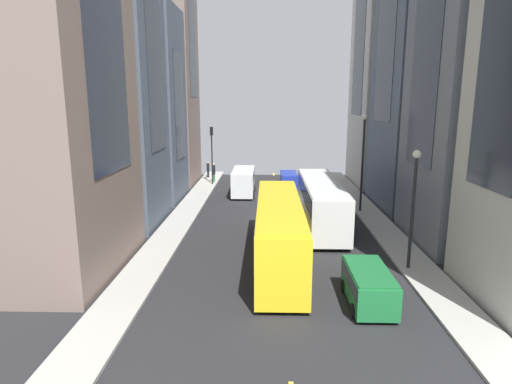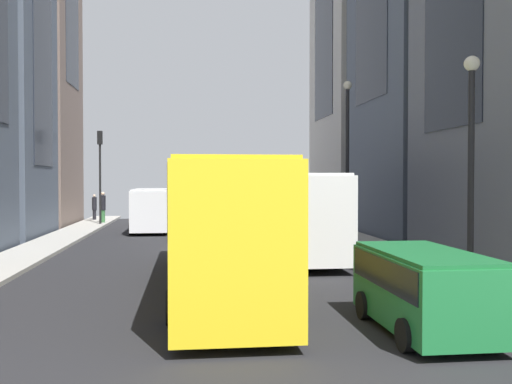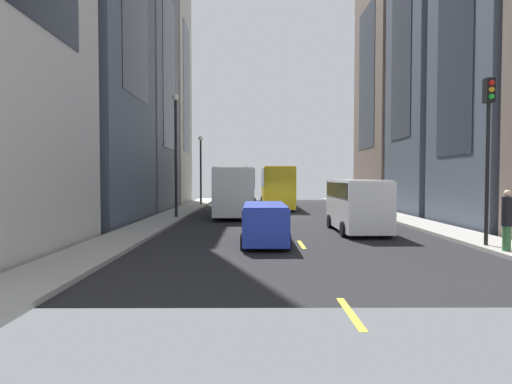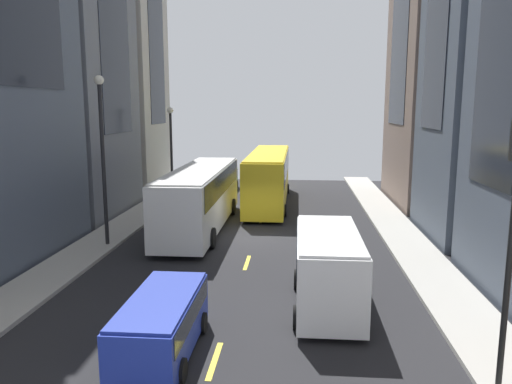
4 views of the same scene
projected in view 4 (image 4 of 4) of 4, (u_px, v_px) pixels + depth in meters
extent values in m
plane|color=black|center=(255.00, 238.00, 25.47)|extent=(41.29, 41.29, 0.00)
cube|color=#9E9B93|center=(113.00, 233.00, 26.09)|extent=(2.20, 44.00, 0.15)
cube|color=#9E9B93|center=(405.00, 239.00, 24.83)|extent=(2.20, 44.00, 0.15)
cube|color=yellow|center=(215.00, 361.00, 13.10)|extent=(0.16, 2.00, 0.01)
cube|color=yellow|center=(247.00, 263.00, 21.35)|extent=(0.16, 2.00, 0.01)
cube|color=yellow|center=(261.00, 219.00, 29.60)|extent=(0.16, 2.00, 0.01)
cube|color=yellow|center=(270.00, 195.00, 37.84)|extent=(0.16, 2.00, 0.01)
cube|color=yellow|center=(275.00, 179.00, 46.09)|extent=(0.16, 2.00, 0.01)
cube|color=slate|center=(41.00, 29.00, 29.63)|extent=(9.00, 8.46, 22.52)
cube|color=#1E232D|center=(41.00, 29.00, 29.63)|extent=(9.09, 4.65, 12.39)
cube|color=#B7B2A8|center=(107.00, 38.00, 38.17)|extent=(7.68, 7.13, 23.72)
cube|color=#1E232D|center=(107.00, 38.00, 38.17)|extent=(7.76, 3.92, 13.05)
cube|color=#7A665B|center=(459.00, 22.00, 32.77)|extent=(7.58, 9.75, 24.36)
cube|color=#1E232D|center=(459.00, 22.00, 32.77)|extent=(7.65, 5.36, 13.40)
cube|color=silver|center=(201.00, 197.00, 27.04)|extent=(2.55, 12.13, 3.00)
cube|color=black|center=(200.00, 182.00, 26.90)|extent=(2.60, 11.16, 1.20)
cube|color=beige|center=(200.00, 169.00, 26.78)|extent=(2.45, 11.65, 0.08)
cylinder|color=black|center=(194.00, 206.00, 31.05)|extent=(0.46, 1.00, 1.00)
cylinder|color=black|center=(231.00, 207.00, 30.85)|extent=(0.46, 1.00, 1.00)
cylinder|color=black|center=(162.00, 237.00, 23.66)|extent=(0.46, 1.00, 1.00)
cylinder|color=black|center=(210.00, 238.00, 23.47)|extent=(0.46, 1.00, 1.00)
cube|color=yellow|center=(269.00, 177.00, 34.11)|extent=(2.45, 13.06, 3.30)
cube|color=black|center=(269.00, 165.00, 33.96)|extent=(2.50, 12.02, 1.48)
cube|color=gold|center=(269.00, 153.00, 33.82)|extent=(2.35, 12.54, 0.08)
cylinder|color=black|center=(257.00, 189.00, 38.43)|extent=(0.44, 0.76, 0.76)
cylinder|color=black|center=(286.00, 189.00, 38.24)|extent=(0.44, 0.76, 0.76)
cylinder|color=black|center=(246.00, 210.00, 30.47)|extent=(0.44, 0.76, 0.76)
cylinder|color=black|center=(283.00, 211.00, 30.29)|extent=(0.44, 0.76, 0.76)
cube|color=white|center=(328.00, 269.00, 16.37)|extent=(2.05, 5.44, 2.30)
cube|color=black|center=(329.00, 247.00, 16.24)|extent=(2.09, 5.01, 0.69)
cube|color=silver|center=(329.00, 234.00, 16.17)|extent=(1.97, 5.23, 0.08)
cylinder|color=black|center=(299.00, 279.00, 18.27)|extent=(0.37, 0.72, 0.72)
cylinder|color=black|center=(351.00, 281.00, 18.12)|extent=(0.37, 0.72, 0.72)
cylinder|color=black|center=(299.00, 317.00, 14.96)|extent=(0.37, 0.72, 0.72)
cylinder|color=black|center=(362.00, 319.00, 14.80)|extent=(0.37, 0.72, 0.72)
cube|color=#1E7238|center=(224.00, 180.00, 39.72)|extent=(1.80, 4.01, 1.43)
cube|color=black|center=(224.00, 175.00, 39.66)|extent=(1.83, 3.69, 0.60)
cube|color=#1A612F|center=(223.00, 170.00, 39.60)|extent=(1.72, 3.85, 0.08)
cylinder|color=black|center=(216.00, 184.00, 41.11)|extent=(0.32, 0.62, 0.62)
cylinder|color=black|center=(236.00, 184.00, 40.97)|extent=(0.32, 0.62, 0.62)
cylinder|color=black|center=(211.00, 189.00, 38.67)|extent=(0.32, 0.62, 0.62)
cylinder|color=black|center=(232.00, 189.00, 38.53)|extent=(0.32, 0.62, 0.62)
cube|color=#2338AD|center=(162.00, 324.00, 13.33)|extent=(1.71, 4.38, 1.37)
cube|color=black|center=(161.00, 312.00, 13.27)|extent=(1.75, 4.03, 0.58)
cube|color=navy|center=(161.00, 299.00, 13.20)|extent=(1.64, 4.21, 0.08)
cylinder|color=black|center=(149.00, 321.00, 14.82)|extent=(0.31, 0.62, 0.62)
cylinder|color=black|center=(201.00, 323.00, 14.69)|extent=(0.31, 0.62, 0.62)
cylinder|color=black|center=(116.00, 368.00, 12.15)|extent=(0.31, 0.62, 0.62)
cylinder|color=black|center=(179.00, 371.00, 12.02)|extent=(0.31, 0.62, 0.62)
cylinder|color=black|center=(508.00, 280.00, 11.06)|extent=(0.14, 0.14, 5.33)
cylinder|color=black|center=(172.00, 156.00, 35.56)|extent=(0.18, 0.18, 6.07)
sphere|color=silver|center=(170.00, 110.00, 35.01)|extent=(0.44, 0.44, 0.44)
cylinder|color=black|center=(103.00, 166.00, 23.13)|extent=(0.18, 0.18, 7.52)
sphere|color=silver|center=(99.00, 80.00, 22.46)|extent=(0.44, 0.44, 0.44)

